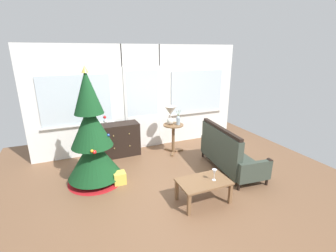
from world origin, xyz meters
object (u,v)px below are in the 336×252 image
(dresser_cabinet, at_px, (120,140))
(coffee_table, at_px, (204,184))
(gift_box, at_px, (120,178))
(side_table, at_px, (173,133))
(settee_sofa, at_px, (227,153))
(table_lamp, at_px, (170,113))
(wine_glass, at_px, (214,172))
(christmas_tree, at_px, (92,142))
(flower_vase, at_px, (178,120))

(dresser_cabinet, relative_size, coffee_table, 1.08)
(dresser_cabinet, relative_size, gift_box, 4.01)
(side_table, bearing_deg, coffee_table, -100.28)
(gift_box, bearing_deg, settee_sofa, -8.96)
(table_lamp, height_order, gift_box, table_lamp)
(coffee_table, height_order, wine_glass, wine_glass)
(coffee_table, height_order, gift_box, coffee_table)
(christmas_tree, bearing_deg, wine_glass, -39.67)
(coffee_table, bearing_deg, table_lamp, 81.54)
(settee_sofa, distance_m, wine_glass, 1.19)
(settee_sofa, height_order, flower_vase, flower_vase)
(side_table, height_order, table_lamp, table_lamp)
(dresser_cabinet, distance_m, coffee_table, 2.54)
(christmas_tree, bearing_deg, side_table, 18.61)
(settee_sofa, relative_size, flower_vase, 4.78)
(christmas_tree, bearing_deg, gift_box, -34.27)
(table_lamp, relative_size, flower_vase, 1.26)
(gift_box, bearing_deg, dresser_cabinet, 77.06)
(side_table, height_order, gift_box, side_table)
(christmas_tree, height_order, settee_sofa, christmas_tree)
(side_table, bearing_deg, flower_vase, -30.96)
(dresser_cabinet, relative_size, side_table, 1.26)
(dresser_cabinet, height_order, wine_glass, dresser_cabinet)
(side_table, xyz_separation_m, gift_box, (-1.52, -0.92, -0.40))
(christmas_tree, height_order, side_table, christmas_tree)
(flower_vase, bearing_deg, settee_sofa, -65.10)
(settee_sofa, relative_size, table_lamp, 3.80)
(dresser_cabinet, xyz_separation_m, side_table, (1.23, -0.37, 0.12))
(coffee_table, bearing_deg, side_table, 79.72)
(flower_vase, bearing_deg, christmas_tree, -163.81)
(settee_sofa, xyz_separation_m, wine_glass, (-0.87, -0.81, 0.15))
(christmas_tree, height_order, coffee_table, christmas_tree)
(christmas_tree, xyz_separation_m, flower_vase, (2.03, 0.59, 0.03))
(christmas_tree, distance_m, flower_vase, 2.11)
(wine_glass, bearing_deg, flower_vase, 81.36)
(dresser_cabinet, distance_m, settee_sofa, 2.49)
(dresser_cabinet, height_order, gift_box, dresser_cabinet)
(christmas_tree, distance_m, wine_glass, 2.25)
(dresser_cabinet, xyz_separation_m, flower_vase, (1.33, -0.43, 0.45))
(table_lamp, bearing_deg, settee_sofa, -61.14)
(dresser_cabinet, bearing_deg, side_table, -16.58)
(settee_sofa, relative_size, wine_glass, 8.58)
(coffee_table, bearing_deg, gift_box, 136.36)
(dresser_cabinet, distance_m, side_table, 1.29)
(table_lamp, xyz_separation_m, flower_vase, (0.16, -0.10, -0.17))
(settee_sofa, bearing_deg, flower_vase, 114.90)
(coffee_table, bearing_deg, settee_sofa, 36.41)
(settee_sofa, relative_size, gift_box, 7.41)
(christmas_tree, height_order, flower_vase, christmas_tree)
(christmas_tree, distance_m, coffee_table, 2.13)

